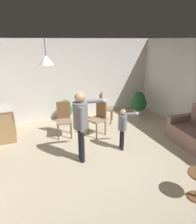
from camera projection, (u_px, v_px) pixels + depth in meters
name	position (u px, v px, depth m)	size (l,w,h in m)	color
ground	(104.00, 161.00, 4.64)	(7.68, 7.68, 0.00)	beige
wall_back	(68.00, 79.00, 6.97)	(6.40, 0.10, 2.70)	silver
person_adult	(81.00, 120.00, 4.37)	(0.83, 0.47, 1.63)	black
person_child	(123.00, 125.00, 4.96)	(0.59, 0.31, 1.08)	black
dining_chair_near_wall	(104.00, 106.00, 6.72)	(0.58, 0.58, 1.00)	brown
dining_chair_centre_back	(64.00, 118.00, 5.72)	(0.49, 0.49, 1.00)	brown
dining_chair_spare	(98.00, 117.00, 5.81)	(0.55, 0.55, 1.00)	brown
potted_plant_corner	(139.00, 103.00, 7.29)	(0.58, 0.58, 0.89)	#B7B2AD
potted_plant_by_wall	(66.00, 109.00, 6.86)	(0.48, 0.48, 0.74)	brown
ceiling_light_pendant	(46.00, 60.00, 4.27)	(0.32, 0.32, 0.55)	silver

